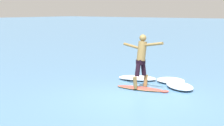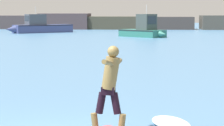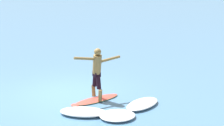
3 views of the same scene
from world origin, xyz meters
name	(u,v)px [view 1 (image 1 of 3)]	position (x,y,z in m)	size (l,w,h in m)	color
ground_plane	(135,98)	(0.00, 0.00, 0.00)	(200.00, 200.00, 0.00)	teal
surfboard	(141,88)	(1.16, 0.54, 0.03)	(0.72, 1.91, 0.20)	#D5453B
surfer	(142,56)	(1.19, 0.57, 1.10)	(0.73, 1.64, 1.76)	brown
wave_foam_at_tail	(171,80)	(2.80, 0.35, 0.08)	(1.23, 1.32, 0.16)	white
wave_foam_at_nose	(179,86)	(2.05, -0.41, 0.09)	(1.50, 1.60, 0.19)	white
wave_foam_beside	(137,78)	(2.42, 1.55, 0.09)	(1.16, 1.59, 0.17)	white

